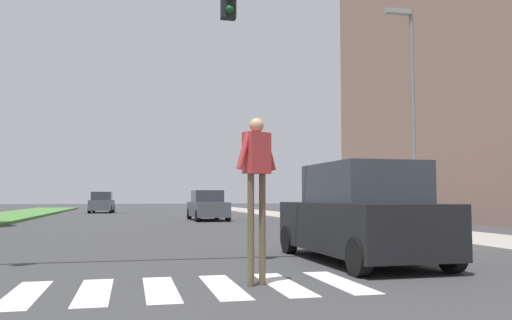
% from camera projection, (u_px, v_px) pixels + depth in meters
% --- Properties ---
extents(ground_plane, '(140.00, 140.00, 0.00)m').
position_uv_depth(ground_plane, '(146.00, 220.00, 29.40)').
color(ground_plane, '#38383A').
extents(crosswalk, '(4.95, 2.20, 0.01)m').
position_uv_depth(crosswalk, '(192.00, 288.00, 7.58)').
color(crosswalk, silver).
rests_on(crosswalk, ground_plane).
extents(sidewalk_right, '(3.00, 64.00, 0.15)m').
position_uv_depth(sidewalk_right, '(308.00, 219.00, 29.49)').
color(sidewalk_right, '#9E9991').
rests_on(sidewalk_right, ground_plane).
extents(street_lamp_right, '(1.02, 0.24, 7.50)m').
position_uv_depth(street_lamp_right, '(410.00, 99.00, 17.71)').
color(street_lamp_right, slate).
rests_on(street_lamp_right, sidewalk_right).
extents(pedestrian_performer, '(0.71, 0.41, 2.49)m').
position_uv_depth(pedestrian_performer, '(257.00, 173.00, 7.89)').
color(pedestrian_performer, brown).
rests_on(pedestrian_performer, ground_plane).
extents(suv_crossing, '(2.04, 4.63, 1.97)m').
position_uv_depth(suv_crossing, '(359.00, 215.00, 10.63)').
color(suv_crossing, black).
rests_on(suv_crossing, ground_plane).
extents(sedan_midblock, '(1.91, 4.28, 1.66)m').
position_uv_depth(sedan_midblock, '(208.00, 206.00, 29.27)').
color(sedan_midblock, '#474C51').
rests_on(sedan_midblock, ground_plane).
extents(sedan_distant, '(1.95, 4.13, 1.70)m').
position_uv_depth(sedan_distant, '(102.00, 203.00, 43.04)').
color(sedan_distant, '#474C51').
rests_on(sedan_distant, ground_plane).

